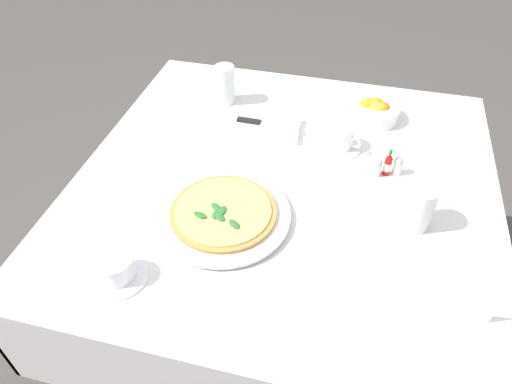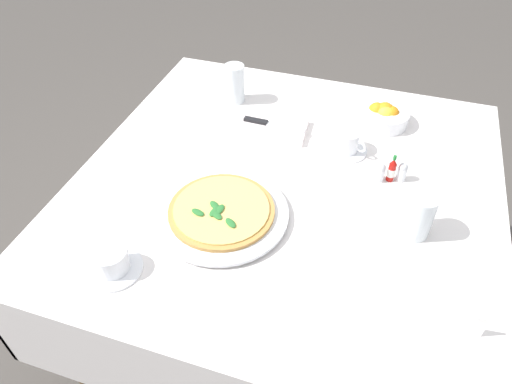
{
  "view_description": "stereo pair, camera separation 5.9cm",
  "coord_description": "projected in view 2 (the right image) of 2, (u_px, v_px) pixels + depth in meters",
  "views": [
    {
      "loc": [
        0.15,
        -0.95,
        1.57
      ],
      "look_at": [
        -0.06,
        -0.09,
        0.75
      ],
      "focal_mm": 32.68,
      "sensor_mm": 36.0,
      "label": 1
    },
    {
      "loc": [
        0.21,
        -0.93,
        1.57
      ],
      "look_at": [
        -0.06,
        -0.09,
        0.75
      ],
      "focal_mm": 32.68,
      "sensor_mm": 36.0,
      "label": 2
    }
  ],
  "objects": [
    {
      "name": "coffee_cup_center_back",
      "position": [
        112.0,
        261.0,
        1.03
      ],
      "size": [
        0.13,
        0.13,
        0.06
      ],
      "color": "white",
      "rests_on": "dining_table"
    },
    {
      "name": "ground_plane",
      "position": [
        278.0,
        324.0,
        1.77
      ],
      "size": [
        8.0,
        8.0,
        0.0
      ],
      "primitive_type": "plane",
      "color": "#4C4742"
    },
    {
      "name": "dining_table",
      "position": [
        285.0,
        213.0,
        1.36
      ],
      "size": [
        1.13,
        1.13,
        0.73
      ],
      "color": "white",
      "rests_on": "ground_plane"
    },
    {
      "name": "dinner_knife",
      "position": [
        271.0,
        124.0,
        1.42
      ],
      "size": [
        0.2,
        0.02,
        0.01
      ],
      "rotation": [
        0.0,
        0.0,
        -0.02
      ],
      "color": "silver",
      "rests_on": "napkin_folded"
    },
    {
      "name": "salt_shaker",
      "position": [
        402.0,
        173.0,
        1.25
      ],
      "size": [
        0.03,
        0.03,
        0.06
      ],
      "color": "white",
      "rests_on": "dining_table"
    },
    {
      "name": "napkin_folded",
      "position": [
        270.0,
        128.0,
        1.43
      ],
      "size": [
        0.23,
        0.15,
        0.02
      ],
      "rotation": [
        0.0,
        0.0,
        0.07
      ],
      "color": "white",
      "rests_on": "dining_table"
    },
    {
      "name": "pizza_plate",
      "position": [
        222.0,
        214.0,
        1.16
      ],
      "size": [
        0.33,
        0.33,
        0.02
      ],
      "color": "white",
      "rests_on": "dining_table"
    },
    {
      "name": "coffee_cup_far_right",
      "position": [
        346.0,
        142.0,
        1.34
      ],
      "size": [
        0.13,
        0.13,
        0.07
      ],
      "color": "white",
      "rests_on": "dining_table"
    },
    {
      "name": "water_glass_near_right",
      "position": [
        417.0,
        217.0,
        1.1
      ],
      "size": [
        0.08,
        0.08,
        0.12
      ],
      "color": "white",
      "rests_on": "dining_table"
    },
    {
      "name": "hot_sauce_bottle",
      "position": [
        392.0,
        170.0,
        1.25
      ],
      "size": [
        0.02,
        0.02,
        0.08
      ],
      "color": "#B7140F",
      "rests_on": "dining_table"
    },
    {
      "name": "pizza",
      "position": [
        221.0,
        210.0,
        1.15
      ],
      "size": [
        0.26,
        0.26,
        0.02
      ],
      "color": "#C68E47",
      "rests_on": "pizza_plate"
    },
    {
      "name": "pepper_shaker",
      "position": [
        380.0,
        173.0,
        1.25
      ],
      "size": [
        0.03,
        0.03,
        0.06
      ],
      "color": "white",
      "rests_on": "dining_table"
    },
    {
      "name": "water_glass_left_edge",
      "position": [
        235.0,
        86.0,
        1.53
      ],
      "size": [
        0.06,
        0.06,
        0.13
      ],
      "color": "white",
      "rests_on": "dining_table"
    },
    {
      "name": "menu_card",
      "position": [
        461.0,
        324.0,
        0.91
      ],
      "size": [
        0.09,
        0.01,
        0.06
      ],
      "rotation": [
        0.0,
        0.0,
        3.23
      ],
      "color": "white",
      "rests_on": "dining_table"
    },
    {
      "name": "citrus_bowl",
      "position": [
        384.0,
        115.0,
        1.45
      ],
      "size": [
        0.15,
        0.15,
        0.07
      ],
      "color": "white",
      "rests_on": "dining_table"
    }
  ]
}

